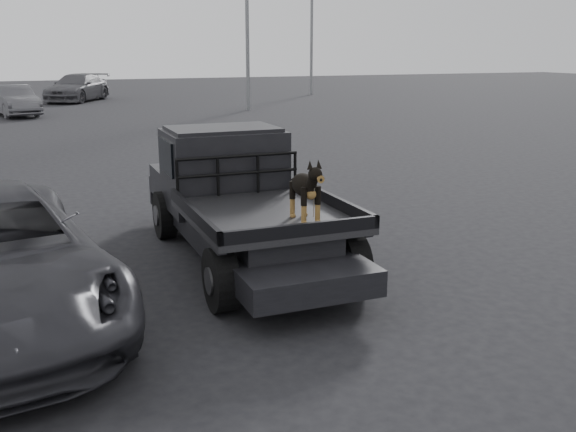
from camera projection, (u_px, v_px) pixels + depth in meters
name	position (u px, v px, depth m)	size (l,w,h in m)	color
ground	(263.00, 322.00, 7.13)	(120.00, 120.00, 0.00)	black
flatbed_ute	(243.00, 228.00, 9.16)	(2.00, 5.40, 0.92)	black
ute_cab	(223.00, 156.00, 9.78)	(1.72, 1.30, 0.88)	black
headache_rack	(238.00, 175.00, 9.15)	(1.80, 0.08, 0.55)	black
dog	(305.00, 190.00, 7.74)	(0.32, 0.60, 0.74)	black
distant_car_a	(14.00, 101.00, 28.79)	(1.43, 4.10, 1.35)	#4D4D51
distant_car_b	(77.00, 88.00, 36.71)	(2.16, 5.31, 1.54)	#4D4C52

